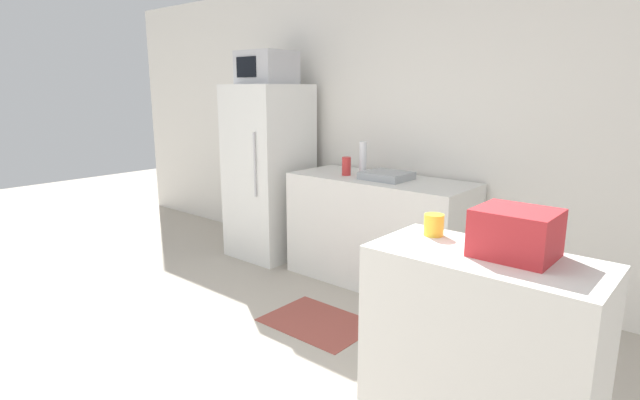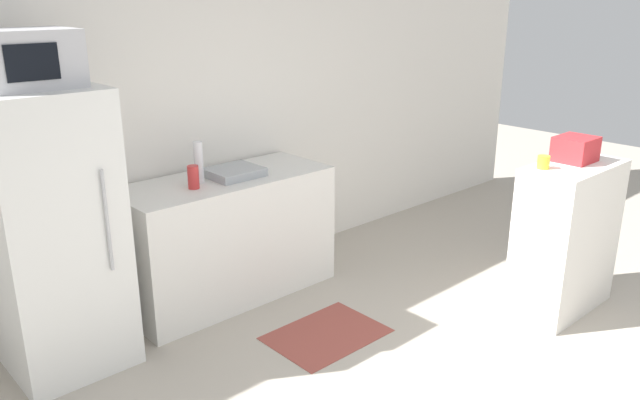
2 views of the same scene
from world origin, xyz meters
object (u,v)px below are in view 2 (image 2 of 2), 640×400
jar (543,162)px  refrigerator (53,233)px  bottle_short (193,177)px  microwave (28,59)px  basket (575,149)px  bottle_tall (199,162)px

jar → refrigerator: bearing=148.7°
refrigerator → bottle_short: bearing=0.4°
microwave → basket: size_ratio=1.80×
bottle_short → basket: 2.56m
bottle_tall → bottle_short: bottle_tall is taller
microwave → basket: bearing=-29.0°
refrigerator → jar: 3.04m
basket → jar: basket is taller
refrigerator → bottle_tall: refrigerator is taller
bottle_tall → basket: bearing=-42.4°
bottle_tall → basket: basket is taller
bottle_short → refrigerator: bearing=-179.6°
bottle_tall → jar: 2.28m
basket → jar: size_ratio=3.04×
refrigerator → microwave: microwave is taller
bottle_tall → jar: bottle_tall is taller
refrigerator → bottle_tall: size_ratio=5.79×
bottle_short → jar: jar is taller
bottle_short → microwave: bearing=-179.5°
basket → bottle_short: bearing=140.7°
refrigerator → jar: (2.59, -1.57, 0.26)m
microwave → jar: bearing=-31.3°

